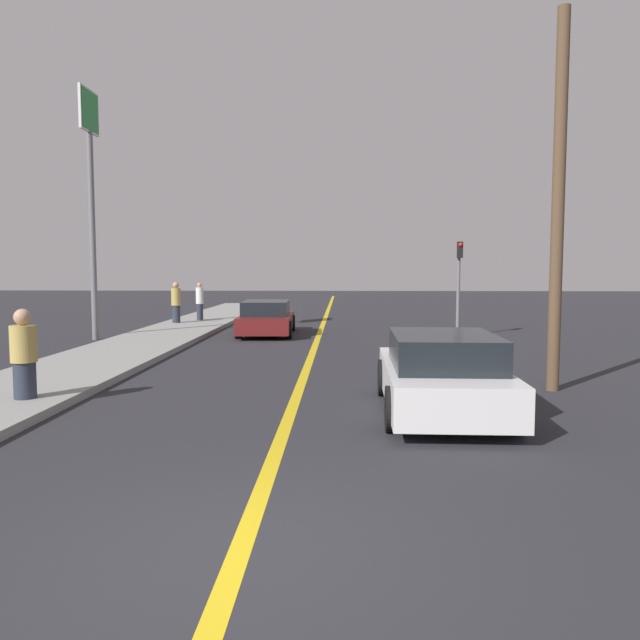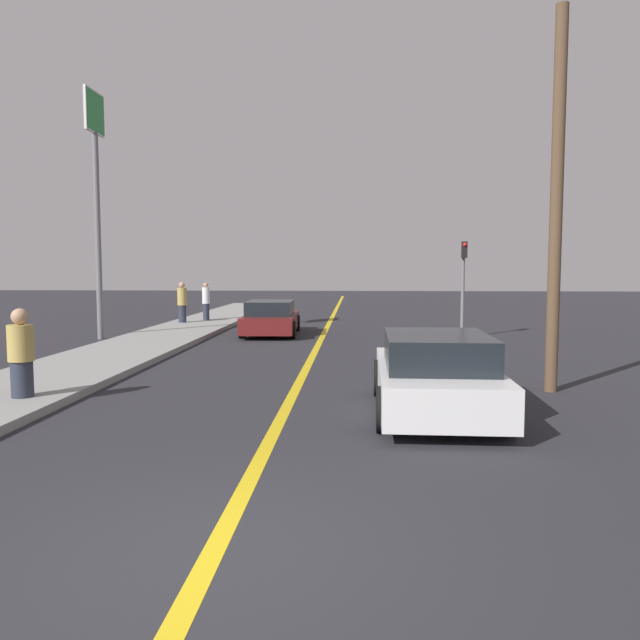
{
  "view_description": "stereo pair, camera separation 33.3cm",
  "coord_description": "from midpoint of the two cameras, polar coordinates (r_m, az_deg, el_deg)",
  "views": [
    {
      "loc": [
        0.88,
        -5.01,
        2.41
      ],
      "look_at": [
        0.3,
        10.31,
        1.12
      ],
      "focal_mm": 35.0,
      "sensor_mm": 36.0,
      "label": 1
    },
    {
      "loc": [
        1.21,
        -4.99,
        2.41
      ],
      "look_at": [
        0.3,
        10.31,
        1.12
      ],
      "focal_mm": 35.0,
      "sensor_mm": 36.0,
      "label": 2
    }
  ],
  "objects": [
    {
      "name": "utility_pole",
      "position": [
        12.94,
        20.25,
        10.01
      ],
      "size": [
        0.24,
        0.24,
        7.3
      ],
      "color": "brown",
      "rests_on": "ground_plane"
    },
    {
      "name": "pedestrian_near_curb",
      "position": [
        11.97,
        -26.18,
        -2.88
      ],
      "size": [
        0.44,
        0.44,
        1.56
      ],
      "color": "#282D3D",
      "rests_on": "sidewalk_left"
    },
    {
      "name": "ground_plane",
      "position": [
        5.65,
        -9.29,
        -20.52
      ],
      "size": [
        120.0,
        120.0,
        0.0
      ],
      "primitive_type": "plane",
      "color": "#28282D"
    },
    {
      "name": "roadside_sign",
      "position": [
        22.37,
        -20.67,
        13.1
      ],
      "size": [
        0.2,
        1.43,
        8.19
      ],
      "color": "slate",
      "rests_on": "ground_plane"
    },
    {
      "name": "pedestrian_mid_group",
      "position": [
        26.28,
        -13.38,
        1.56
      ],
      "size": [
        0.38,
        0.38,
        1.67
      ],
      "color": "#282D3D",
      "rests_on": "sidewalk_left"
    },
    {
      "name": "pedestrian_far_standing",
      "position": [
        27.38,
        -11.28,
        1.69
      ],
      "size": [
        0.32,
        0.32,
        1.62
      ],
      "color": "#282D3D",
      "rests_on": "sidewalk_left"
    },
    {
      "name": "road_center_line",
      "position": [
        23.15,
        -0.43,
        -1.16
      ],
      "size": [
        0.2,
        60.0,
        0.01
      ],
      "color": "gold",
      "rests_on": "ground_plane"
    },
    {
      "name": "sidewalk_left",
      "position": [
        23.23,
        -13.63,
        -1.09
      ],
      "size": [
        2.82,
        34.47,
        0.15
      ],
      "color": "gray",
      "rests_on": "ground_plane"
    },
    {
      "name": "car_ahead_center",
      "position": [
        22.48,
        -5.33,
        0.15
      ],
      "size": [
        2.04,
        4.29,
        1.23
      ],
      "rotation": [
        0.0,
        0.0,
        0.04
      ],
      "color": "maroon",
      "rests_on": "ground_plane"
    },
    {
      "name": "traffic_light",
      "position": [
        21.77,
        12.14,
        3.79
      ],
      "size": [
        0.18,
        0.4,
        3.29
      ],
      "color": "slate",
      "rests_on": "ground_plane"
    },
    {
      "name": "car_near_right_lane",
      "position": [
        10.52,
        10.19,
        -4.91
      ],
      "size": [
        2.04,
        4.28,
        1.34
      ],
      "rotation": [
        0.0,
        0.0,
        -0.01
      ],
      "color": "silver",
      "rests_on": "ground_plane"
    }
  ]
}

